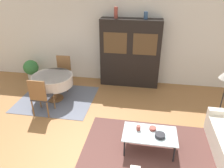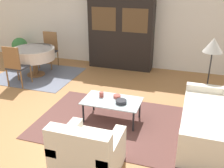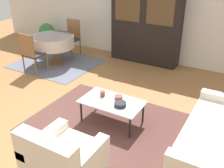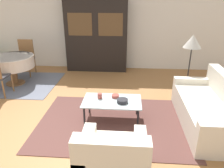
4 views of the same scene
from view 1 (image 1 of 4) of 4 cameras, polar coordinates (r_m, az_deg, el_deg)
name	(u,v)px [view 1 (image 1 of 4)]	position (r m, az deg, el deg)	size (l,w,h in m)	color
ground_plane	(91,156)	(4.65, -5.59, -18.26)	(14.00, 14.00, 0.00)	#9E6B3D
wall_back	(117,41)	(7.11, 1.42, 11.08)	(10.00, 0.06, 2.70)	silver
area_rug	(150,152)	(4.76, 9.90, -17.21)	(2.80, 2.02, 0.01)	brown
dining_rug	(57,99)	(6.61, -14.19, -3.80)	(2.11, 1.82, 0.01)	slate
coffee_table	(150,135)	(4.58, 9.83, -12.99)	(1.08, 0.63, 0.41)	black
display_cabinet	(130,53)	(6.90, 4.76, 7.97)	(1.84, 0.44, 2.12)	black
dining_table	(53,80)	(6.35, -15.21, 0.90)	(1.12, 1.12, 0.75)	brown
dining_chair_near	(40,95)	(5.74, -18.23, -2.80)	(0.44, 0.44, 1.01)	brown
dining_chair_far	(63,71)	(7.01, -12.66, 3.43)	(0.44, 0.44, 1.01)	brown
cup	(138,128)	(4.58, 6.90, -11.34)	(0.09, 0.09, 0.10)	#9E4238
bowl	(160,135)	(4.49, 12.42, -12.98)	(0.20, 0.20, 0.07)	#232328
bowl_small	(153,128)	(4.65, 10.59, -11.35)	(0.14, 0.14, 0.05)	#9E4238
vase_tall	(116,13)	(6.66, 1.02, 18.16)	(0.11, 0.11, 0.32)	#9E4238
vase_short	(146,15)	(6.60, 8.83, 17.30)	(0.11, 0.11, 0.21)	#33517A
potted_plant	(31,69)	(7.93, -20.38, 3.80)	(0.50, 0.50, 0.69)	beige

